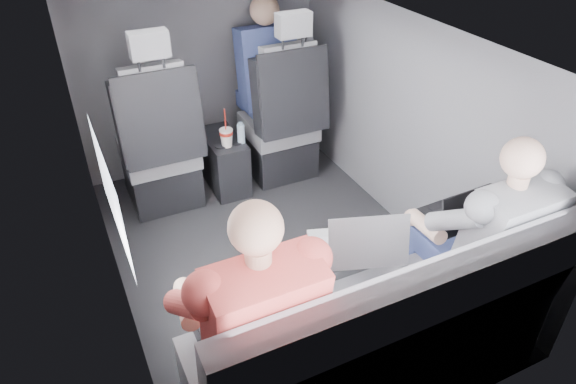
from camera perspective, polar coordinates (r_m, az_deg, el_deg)
name	(u,v)px	position (r m, az deg, el deg)	size (l,w,h in m)	color
floor	(275,254)	(3.21, -1.51, -6.92)	(2.60, 2.60, 0.00)	black
ceiling	(270,38)	(2.55, -1.97, 16.78)	(2.60, 2.60, 0.00)	#B2B2AD
panel_left	(104,201)	(2.64, -19.78, -0.94)	(0.02, 2.60, 1.35)	#56565B
panel_right	(407,128)	(3.24, 13.03, 6.94)	(0.02, 2.60, 1.35)	#56565B
panel_front	(200,80)	(3.93, -9.74, 12.13)	(1.80, 0.02, 1.35)	#56565B
panel_back	(422,325)	(1.96, 14.67, -14.07)	(1.80, 0.02, 1.35)	#56565B
side_window	(110,192)	(2.27, -19.18, -0.05)	(0.02, 0.75, 0.42)	white
seatbelt	(292,83)	(3.48, 0.50, 11.97)	(0.05, 0.01, 0.65)	black
front_seat_left	(160,154)	(3.54, -13.99, 4.17)	(0.52, 0.58, 1.26)	black
front_seat_right	(282,127)	(3.79, -0.67, 7.21)	(0.52, 0.58, 1.26)	black
center_console	(224,162)	(3.77, -7.12, 3.35)	(0.24, 0.48, 0.41)	black
rear_bench	(375,345)	(2.35, 9.66, -16.38)	(1.60, 0.57, 0.92)	slate
soda_cup	(226,137)	(3.52, -6.86, 6.10)	(0.09, 0.09, 0.28)	white
water_bottle	(241,133)	(3.56, -5.25, 6.50)	(0.05, 0.05, 0.15)	#A2C6DB
laptop_white	(246,293)	(2.07, -4.65, -11.17)	(0.40, 0.42, 0.25)	silver
laptop_silver	(355,244)	(2.31, 7.51, -5.75)	(0.41, 0.41, 0.25)	#B4B5B9
laptop_black	(453,214)	(2.61, 17.86, -2.33)	(0.30, 0.27, 0.21)	black
passenger_rear_left	(250,319)	(1.99, -4.26, -13.93)	(0.50, 0.62, 1.22)	#2E2E32
passenger_rear_right	(478,240)	(2.50, 20.33, -5.03)	(0.47, 0.60, 1.18)	navy
passenger_front_right	(266,69)	(3.86, -2.45, 13.47)	(0.41, 0.41, 0.85)	navy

